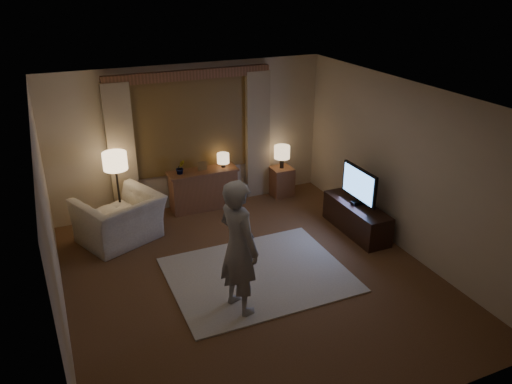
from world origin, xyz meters
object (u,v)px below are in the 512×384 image
sideboard (203,190)px  tv_stand (356,218)px  side_table (281,181)px  person (239,247)px  armchair (120,219)px

sideboard → tv_stand: (2.05, -1.90, -0.10)m
tv_stand → side_table: bearing=104.5°
side_table → person: 3.73m
armchair → person: bearing=90.8°
armchair → person: (1.09, -2.42, 0.53)m
side_table → tv_stand: size_ratio=0.40×
armchair → tv_stand: size_ratio=0.85×
tv_stand → sideboard: bearing=137.1°
sideboard → side_table: 1.57m
tv_stand → person: bearing=-155.6°
armchair → side_table: (3.18, 0.61, -0.11)m
sideboard → person: person is taller
armchair → tv_stand: 3.87m
sideboard → armchair: (-1.61, -0.66, 0.04)m
side_table → tv_stand: bearing=-75.5°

